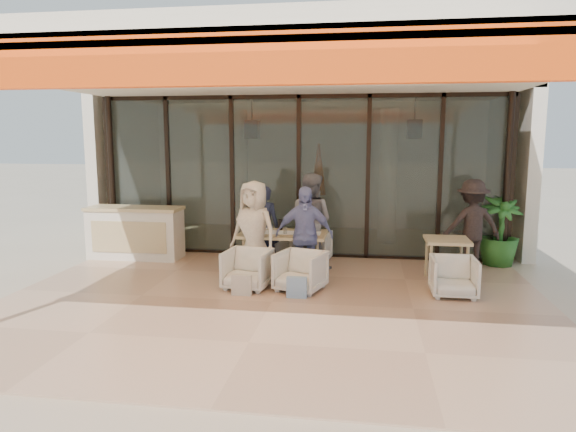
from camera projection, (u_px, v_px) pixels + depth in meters
name	position (u px, v px, depth m)	size (l,w,h in m)	color
ground	(272.00, 303.00, 7.44)	(70.00, 70.00, 0.00)	#C6B293
terrace_floor	(272.00, 303.00, 7.44)	(8.00, 6.00, 0.01)	tan
terrace_structure	(267.00, 70.00, 6.68)	(8.00, 6.00, 3.40)	silver
glass_storefront	(299.00, 177.00, 10.12)	(8.08, 0.10, 3.20)	#9EADA3
interior_block	(312.00, 144.00, 12.29)	(9.05, 3.62, 3.52)	silver
host_counter	(135.00, 233.00, 10.06)	(1.85, 0.65, 1.04)	silver
dining_table	(283.00, 236.00, 8.92)	(1.50, 0.90, 0.93)	tan
chair_far_left	(270.00, 244.00, 9.95)	(0.65, 0.61, 0.67)	white
chair_far_right	(313.00, 245.00, 9.83)	(0.66, 0.61, 0.67)	white
chair_near_left	(247.00, 267.00, 8.09)	(0.68, 0.64, 0.70)	white
chair_near_right	(300.00, 270.00, 7.97)	(0.68, 0.64, 0.70)	white
diner_navy	(264.00, 227.00, 9.40)	(0.55, 0.36, 1.52)	#1A223A
diner_grey	(310.00, 221.00, 9.26)	(0.85, 0.67, 1.76)	#5C5C61
diner_cream	(254.00, 231.00, 8.51)	(0.82, 0.54, 1.68)	beige
diner_periwinkle	(304.00, 235.00, 8.39)	(0.94, 0.39, 1.61)	#6874AE
tote_bag_cream	(242.00, 286.00, 7.73)	(0.30, 0.10, 0.34)	silver
tote_bag_blue	(297.00, 288.00, 7.61)	(0.30, 0.10, 0.34)	#99BFD8
side_table	(447.00, 245.00, 8.39)	(0.70, 0.70, 0.74)	tan
side_chair	(454.00, 275.00, 7.70)	(0.66, 0.61, 0.68)	white
standing_woman	(472.00, 225.00, 9.26)	(1.06, 0.61, 1.64)	black
potted_palm	(499.00, 231.00, 9.50)	(0.74, 0.74, 1.31)	#1E5919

